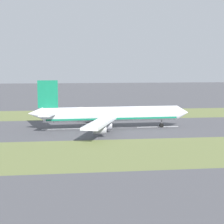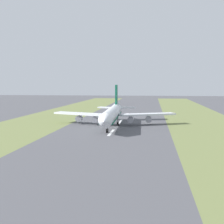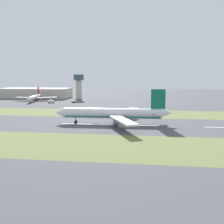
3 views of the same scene
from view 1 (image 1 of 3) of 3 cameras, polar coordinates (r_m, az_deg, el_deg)
The scene contains 6 objects.
ground_plane at distance 158.01m, azimuth 1.50°, elevation -2.39°, with size 800.00×800.00×0.00m, color #4C4C51.
grass_median_west at distance 202.12m, azimuth -0.44°, elevation -0.30°, with size 40.00×600.00×0.01m, color olive.
grass_median_east at distance 114.59m, azimuth 4.93°, elevation -6.08°, with size 40.00×600.00×0.01m, color olive.
centreline_dash_mid at distance 156.22m, azimuth -7.41°, elevation -2.56°, with size 1.20×18.00×0.01m, color silver.
centreline_dash_far at distance 161.08m, azimuth 6.98°, elevation -2.26°, with size 1.20×18.00×0.01m, color silver.
airplane_main_jet at distance 154.04m, azimuth -0.70°, elevation -0.38°, with size 64.10×67.14×20.20m.
Camera 1 is at (154.02, -23.71, 26.16)m, focal length 60.00 mm.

